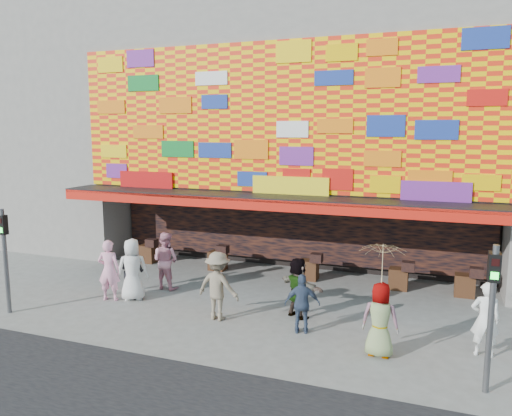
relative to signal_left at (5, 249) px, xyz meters
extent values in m
plane|color=slate|center=(6.20, 1.50, -1.86)|extent=(90.00, 90.00, 0.00)
cube|color=gray|center=(6.20, 9.50, 4.64)|extent=(15.00, 8.00, 7.00)
cube|color=black|center=(6.20, 10.50, -0.36)|extent=(15.00, 6.00, 3.00)
cube|color=gray|center=(-1.10, 6.50, -0.36)|extent=(0.40, 2.00, 3.00)
cube|color=gray|center=(13.50, 6.50, -0.36)|extent=(0.40, 2.00, 3.00)
cube|color=black|center=(6.20, 4.90, 1.14)|extent=(15.20, 1.60, 0.12)
cube|color=red|center=(6.20, 4.12, 0.99)|extent=(15.20, 0.04, 0.35)
cube|color=#FFC300|center=(6.20, 5.46, 3.69)|extent=(14.80, 0.08, 4.90)
cube|color=black|center=(6.20, 7.35, -0.31)|extent=(14.00, 0.25, 2.50)
cube|color=gray|center=(-6.80, 9.50, 4.14)|extent=(11.00, 8.00, 12.00)
cylinder|color=#59595B|center=(0.00, 0.00, -0.36)|extent=(0.12, 0.12, 3.00)
cube|color=black|center=(0.00, 0.00, 0.69)|extent=(0.22, 0.18, 0.55)
cube|color=black|center=(0.00, -0.09, 0.82)|extent=(0.14, 0.02, 0.14)
cube|color=#19E533|center=(0.00, -0.09, 0.56)|extent=(0.14, 0.02, 0.14)
cylinder|color=#59595B|center=(12.40, 0.00, -0.36)|extent=(0.12, 0.12, 3.00)
cube|color=black|center=(12.40, 0.00, 0.69)|extent=(0.22, 0.18, 0.55)
cube|color=black|center=(12.40, -0.09, 0.82)|extent=(0.14, 0.02, 0.14)
cube|color=#19E533|center=(12.40, -0.09, 0.56)|extent=(0.14, 0.02, 0.14)
imported|color=silver|center=(2.68, 2.19, -0.91)|extent=(1.11, 0.97, 1.91)
imported|color=#F39DBE|center=(2.02, 1.91, -0.92)|extent=(0.78, 0.60, 1.88)
imported|color=black|center=(2.50, 2.42, -1.00)|extent=(0.97, 0.84, 1.71)
imported|color=#7E715C|center=(5.79, 1.65, -0.91)|extent=(1.29, 0.83, 1.90)
imported|color=#384763|center=(8.20, 1.56, -1.09)|extent=(0.97, 0.59, 1.55)
imported|color=gray|center=(7.79, 2.58, -1.01)|extent=(1.60, 1.26, 1.70)
imported|color=gray|center=(10.21, 0.90, -0.99)|extent=(0.88, 0.59, 1.74)
imported|color=white|center=(12.47, 1.78, -0.98)|extent=(0.67, 0.47, 1.75)
imported|color=pink|center=(3.04, 3.51, -0.92)|extent=(0.99, 0.81, 1.88)
imported|color=beige|center=(10.21, 0.90, 0.32)|extent=(1.08, 1.10, 0.96)
cylinder|color=#4C3326|center=(10.21, 0.90, -0.61)|extent=(0.02, 0.02, 1.00)
camera|label=1|loc=(11.38, -10.25, 3.30)|focal=35.00mm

